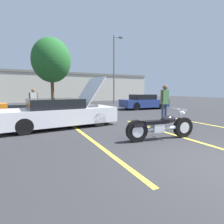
# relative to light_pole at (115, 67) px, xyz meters

# --- Properties ---
(ground_plane) EXTENTS (80.00, 80.00, 0.00)m
(ground_plane) POSITION_rel_light_pole_xyz_m (-6.53, -17.81, -4.55)
(ground_plane) COLOR #2D2D30
(parking_stripe_middle) EXTENTS (0.12, 5.62, 0.01)m
(parking_stripe_middle) POSITION_rel_light_pole_xyz_m (-8.24, -15.12, -4.55)
(parking_stripe_middle) COLOR yellow
(parking_stripe_middle) RESTS_ON ground
(parking_stripe_back) EXTENTS (0.12, 5.62, 0.01)m
(parking_stripe_back) POSITION_rel_light_pole_xyz_m (-5.37, -15.12, -4.55)
(parking_stripe_back) COLOR yellow
(parking_stripe_back) RESTS_ON ground
(parking_stripe_far) EXTENTS (0.12, 5.62, 0.01)m
(parking_stripe_far) POSITION_rel_light_pole_xyz_m (-2.50, -15.12, -4.55)
(parking_stripe_far) COLOR yellow
(parking_stripe_far) RESTS_ON ground
(far_building) EXTENTS (32.00, 4.20, 4.40)m
(far_building) POSITION_rel_light_pole_xyz_m (-6.53, 8.62, -2.22)
(far_building) COLOR beige
(far_building) RESTS_ON ground
(light_pole) EXTENTS (1.21, 0.28, 8.34)m
(light_pole) POSITION_rel_light_pole_xyz_m (0.00, 0.00, 0.00)
(light_pole) COLOR slate
(light_pole) RESTS_ON ground
(tree_background) EXTENTS (3.88, 3.88, 6.90)m
(tree_background) POSITION_rel_light_pole_xyz_m (-7.62, -0.87, 0.11)
(tree_background) COLOR brown
(tree_background) RESTS_ON ground
(motorcycle) EXTENTS (2.40, 0.70, 0.97)m
(motorcycle) POSITION_rel_light_pole_xyz_m (-6.20, -15.70, -4.15)
(motorcycle) COLOR black
(motorcycle) RESTS_ON ground
(show_car_hood_open) EXTENTS (4.88, 2.21, 2.19)m
(show_car_hood_open) POSITION_rel_light_pole_xyz_m (-8.75, -12.23, -3.95)
(show_car_hood_open) COLOR silver
(show_car_hood_open) RESTS_ON ground
(parked_car_right_row) EXTENTS (4.17, 2.07, 1.27)m
(parked_car_right_row) POSITION_rel_light_pole_xyz_m (-0.82, -7.37, -3.95)
(parked_car_right_row) COLOR navy
(parked_car_right_row) RESTS_ON ground
(spectator_near_motorcycle) EXTENTS (0.52, 0.22, 1.70)m
(spectator_near_motorcycle) POSITION_rel_light_pole_xyz_m (-9.66, -8.16, -3.55)
(spectator_near_motorcycle) COLOR brown
(spectator_near_motorcycle) RESTS_ON ground
(spectator_midground) EXTENTS (0.52, 0.24, 1.85)m
(spectator_midground) POSITION_rel_light_pole_xyz_m (-3.86, -13.28, -3.44)
(spectator_midground) COLOR #38476B
(spectator_midground) RESTS_ON ground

